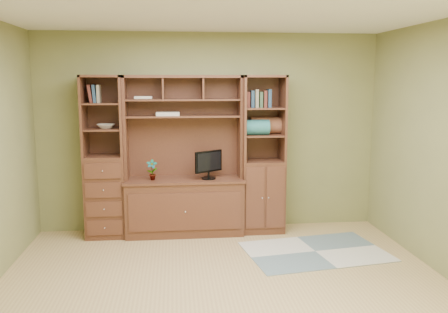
{
  "coord_description": "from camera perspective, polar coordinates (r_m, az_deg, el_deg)",
  "views": [
    {
      "loc": [
        -0.47,
        -4.26,
        1.99
      ],
      "look_at": [
        0.11,
        1.2,
        1.1
      ],
      "focal_mm": 38.0,
      "sensor_mm": 36.0,
      "label": 1
    }
  ],
  "objects": [
    {
      "name": "rug",
      "position": [
        5.75,
        10.93,
        -11.16
      ],
      "size": [
        1.72,
        1.28,
        0.01
      ],
      "primitive_type": "cube",
      "rotation": [
        0.0,
        0.0,
        0.16
      ],
      "color": "#969C9B",
      "rests_on": "ground"
    },
    {
      "name": "blanket_red",
      "position": [
        6.26,
        4.99,
        3.76
      ],
      "size": [
        0.4,
        0.22,
        0.22
      ],
      "primitive_type": "cube",
      "color": "brown",
      "rests_on": "right_tower"
    },
    {
      "name": "magazines",
      "position": [
        6.1,
        -6.77,
        5.13
      ],
      "size": [
        0.29,
        0.21,
        0.05
      ],
      "primitive_type": "cube",
      "color": "beige",
      "rests_on": "center_hutch"
    },
    {
      "name": "left_tower",
      "position": [
        6.17,
        -14.15,
        -0.07
      ],
      "size": [
        0.5,
        0.45,
        2.05
      ],
      "primitive_type": "cube",
      "color": "#4F2A1B",
      "rests_on": "ground"
    },
    {
      "name": "monitor",
      "position": [
        6.06,
        -1.87,
        -0.37
      ],
      "size": [
        0.45,
        0.38,
        0.5
      ],
      "primitive_type": "cube",
      "rotation": [
        0.0,
        0.0,
        0.58
      ],
      "color": "black",
      "rests_on": "center_hutch"
    },
    {
      "name": "right_tower",
      "position": [
        6.22,
        4.65,
        0.25
      ],
      "size": [
        0.55,
        0.45,
        2.05
      ],
      "primitive_type": "cube",
      "color": "#4F2A1B",
      "rests_on": "ground"
    },
    {
      "name": "center_hutch",
      "position": [
        6.07,
        -4.83,
        0.03
      ],
      "size": [
        1.54,
        0.53,
        2.05
      ],
      "primitive_type": "cube",
      "color": "#4F2A1B",
      "rests_on": "ground"
    },
    {
      "name": "bowl",
      "position": [
        6.12,
        -14.01,
        3.57
      ],
      "size": [
        0.22,
        0.22,
        0.05
      ],
      "primitive_type": "imported",
      "color": "beige",
      "rests_on": "left_tower"
    },
    {
      "name": "blanket_teal",
      "position": [
        6.11,
        3.85,
        3.52
      ],
      "size": [
        0.34,
        0.2,
        0.2
      ],
      "primitive_type": "cube",
      "color": "#2A6D6E",
      "rests_on": "right_tower"
    },
    {
      "name": "orchid",
      "position": [
        6.07,
        -8.66,
        -1.61
      ],
      "size": [
        0.14,
        0.09,
        0.26
      ],
      "primitive_type": "imported",
      "color": "#A65238",
      "rests_on": "center_hutch"
    },
    {
      "name": "room",
      "position": [
        4.34,
        0.22,
        0.07
      ],
      "size": [
        4.6,
        4.1,
        2.64
      ],
      "color": "tan",
      "rests_on": "ground"
    }
  ]
}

